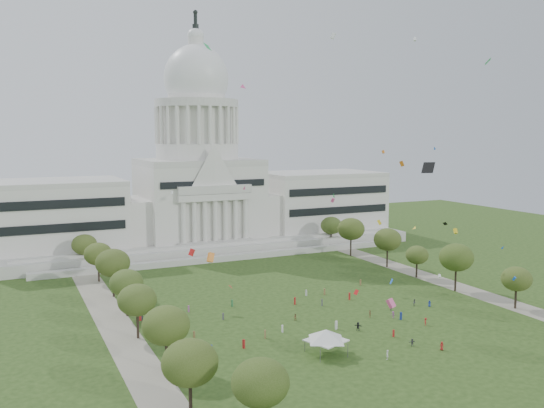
% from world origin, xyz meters
% --- Properties ---
extents(ground, '(400.00, 400.00, 0.00)m').
position_xyz_m(ground, '(0.00, 0.00, 0.00)').
color(ground, '#264215').
rests_on(ground, ground).
extents(capitol, '(160.00, 64.50, 91.30)m').
position_xyz_m(capitol, '(0.00, 113.59, 22.30)').
color(capitol, beige).
rests_on(capitol, ground).
extents(path_left, '(8.00, 160.00, 0.04)m').
position_xyz_m(path_left, '(-48.00, 30.00, 0.02)').
color(path_left, gray).
rests_on(path_left, ground).
extents(path_right, '(8.00, 160.00, 0.04)m').
position_xyz_m(path_right, '(48.00, 30.00, 0.02)').
color(path_right, gray).
rests_on(path_right, ground).
extents(row_tree_l_0, '(8.85, 8.85, 12.59)m').
position_xyz_m(row_tree_l_0, '(-45.26, -21.68, 8.95)').
color(row_tree_l_0, black).
rests_on(row_tree_l_0, ground).
extents(row_tree_l_1, '(8.86, 8.86, 12.59)m').
position_xyz_m(row_tree_l_1, '(-44.07, -2.96, 8.95)').
color(row_tree_l_1, black).
rests_on(row_tree_l_1, ground).
extents(row_tree_r_1, '(7.58, 7.58, 10.78)m').
position_xyz_m(row_tree_r_1, '(46.22, -1.75, 7.66)').
color(row_tree_r_1, black).
rests_on(row_tree_r_1, ground).
extents(row_tree_l_2, '(8.42, 8.42, 11.97)m').
position_xyz_m(row_tree_l_2, '(-45.04, 17.30, 8.51)').
color(row_tree_l_2, black).
rests_on(row_tree_l_2, ground).
extents(row_tree_r_2, '(9.55, 9.55, 13.58)m').
position_xyz_m(row_tree_r_2, '(44.17, 17.44, 9.66)').
color(row_tree_r_2, black).
rests_on(row_tree_r_2, ground).
extents(row_tree_l_3, '(8.12, 8.12, 11.55)m').
position_xyz_m(row_tree_l_3, '(-44.09, 33.92, 8.21)').
color(row_tree_l_3, black).
rests_on(row_tree_l_3, ground).
extents(row_tree_r_3, '(7.01, 7.01, 9.98)m').
position_xyz_m(row_tree_r_3, '(44.40, 34.48, 7.08)').
color(row_tree_r_3, black).
rests_on(row_tree_r_3, ground).
extents(row_tree_l_4, '(9.29, 9.29, 13.21)m').
position_xyz_m(row_tree_l_4, '(-44.08, 52.42, 9.39)').
color(row_tree_l_4, black).
rests_on(row_tree_l_4, ground).
extents(row_tree_r_4, '(9.19, 9.19, 13.06)m').
position_xyz_m(row_tree_r_4, '(44.76, 50.04, 9.29)').
color(row_tree_r_4, black).
rests_on(row_tree_r_4, ground).
extents(row_tree_l_5, '(8.33, 8.33, 11.85)m').
position_xyz_m(row_tree_l_5, '(-45.22, 71.01, 8.42)').
color(row_tree_l_5, black).
rests_on(row_tree_l_5, ground).
extents(row_tree_r_5, '(9.82, 9.82, 13.96)m').
position_xyz_m(row_tree_r_5, '(43.49, 70.19, 9.93)').
color(row_tree_r_5, black).
rests_on(row_tree_r_5, ground).
extents(row_tree_l_6, '(8.19, 8.19, 11.64)m').
position_xyz_m(row_tree_l_6, '(-46.87, 89.14, 8.27)').
color(row_tree_l_6, black).
rests_on(row_tree_l_6, ground).
extents(row_tree_r_6, '(8.42, 8.42, 11.97)m').
position_xyz_m(row_tree_r_6, '(45.96, 88.13, 8.51)').
color(row_tree_r_6, black).
rests_on(row_tree_r_6, ground).
extents(near_tree_0, '(8.47, 8.47, 12.04)m').
position_xyz_m(near_tree_0, '(-38.00, -32.00, 8.56)').
color(near_tree_0, black).
rests_on(near_tree_0, ground).
extents(event_tent, '(11.93, 11.93, 5.26)m').
position_xyz_m(event_tent, '(-12.91, -7.96, 4.08)').
color(event_tent, '#4C4C4C').
rests_on(event_tent, ground).
extents(person_0, '(0.93, 0.93, 1.63)m').
position_xyz_m(person_0, '(27.58, 8.72, 0.81)').
color(person_0, navy).
rests_on(person_0, ground).
extents(person_2, '(0.95, 1.01, 1.78)m').
position_xyz_m(person_2, '(24.60, 10.93, 0.89)').
color(person_2, '#4C4C51').
rests_on(person_2, ground).
extents(person_3, '(0.77, 1.17, 1.66)m').
position_xyz_m(person_3, '(13.45, 5.17, 0.83)').
color(person_3, '#994C8C').
rests_on(person_3, ground).
extents(person_4, '(0.87, 1.18, 1.80)m').
position_xyz_m(person_4, '(8.75, 8.04, 0.90)').
color(person_4, olive).
rests_on(person_4, ground).
extents(person_5, '(1.81, 1.80, 1.98)m').
position_xyz_m(person_5, '(0.81, 1.20, 0.99)').
color(person_5, '#26262B').
rests_on(person_5, ground).
extents(person_6, '(0.90, 1.03, 1.77)m').
position_xyz_m(person_6, '(9.67, -16.08, 0.89)').
color(person_6, '#B21E1E').
rests_on(person_6, ground).
extents(person_7, '(0.86, 0.87, 1.93)m').
position_xyz_m(person_7, '(-3.42, -15.38, 0.97)').
color(person_7, silver).
rests_on(person_7, ground).
extents(person_8, '(0.91, 0.72, 1.64)m').
position_xyz_m(person_8, '(-8.71, 13.61, 0.82)').
color(person_8, olive).
rests_on(person_8, ground).
extents(person_9, '(1.06, 1.27, 1.75)m').
position_xyz_m(person_9, '(17.02, -2.35, 0.87)').
color(person_9, '#B21E1E').
rests_on(person_9, ground).
extents(person_10, '(0.59, 0.89, 1.39)m').
position_xyz_m(person_10, '(16.42, 9.91, 0.70)').
color(person_10, '#4C4C51').
rests_on(person_10, ground).
extents(person_11, '(1.58, 0.94, 1.60)m').
position_xyz_m(person_11, '(5.66, -11.67, 0.80)').
color(person_11, '#4C4C51').
rests_on(person_11, ground).
extents(distant_crowd, '(66.06, 40.14, 1.95)m').
position_xyz_m(distant_crowd, '(-13.11, 15.22, 0.89)').
color(distant_crowd, '#33723F').
rests_on(distant_crowd, ground).
extents(kite_swarm, '(85.14, 99.02, 64.37)m').
position_xyz_m(kite_swarm, '(-1.82, 4.44, 24.41)').
color(kite_swarm, orange).
rests_on(kite_swarm, ground).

